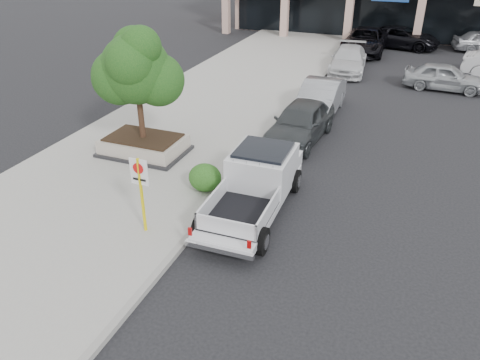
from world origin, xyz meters
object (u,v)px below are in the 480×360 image
lot_car_d (401,37)px  pickup_truck (252,188)px  curb_car_d (365,41)px  curb_car_a (300,122)px  curb_car_b (320,98)px  no_parking_sign (141,185)px  planter (144,145)px  planter_tree (142,69)px  lot_car_a (445,77)px  curb_car_c (348,60)px

lot_car_d → pickup_truck: bearing=-177.0°
curb_car_d → lot_car_d: curb_car_d is taller
curb_car_a → curb_car_d: (0.22, 16.57, 0.03)m
curb_car_b → curb_car_d: curb_car_d is taller
curb_car_d → no_parking_sign: bearing=-95.6°
planter → no_parking_sign: size_ratio=1.39×
planter_tree → lot_car_d: planter_tree is taller
lot_car_a → planter: bearing=144.0°
curb_car_c → lot_car_d: bearing=67.4°
planter_tree → curb_car_d: planter_tree is taller
pickup_truck → lot_car_d: pickup_truck is taller
planter → lot_car_a: (10.69, 13.29, 0.25)m
curb_car_b → lot_car_d: bearing=81.0°
pickup_truck → curb_car_c: size_ratio=1.11×
curb_car_b → lot_car_a: 8.31m
curb_car_b → lot_car_d: (2.41, 15.84, -0.04)m
no_parking_sign → lot_car_d: 27.83m
curb_car_a → curb_car_c: size_ratio=0.93×
planter_tree → pickup_truck: 6.25m
planter → lot_car_a: bearing=51.2°
planter → curb_car_d: curb_car_d is taller
curb_car_a → lot_car_a: size_ratio=1.11×
lot_car_d → no_parking_sign: bearing=178.4°
lot_car_d → lot_car_a: bearing=-154.0°
planter → pickup_truck: 5.79m
planter_tree → curb_car_b: (5.11, 6.85, -2.62)m
planter_tree → no_parking_sign: bearing=-60.1°
planter_tree → curb_car_d: 21.00m
no_parking_sign → curb_car_a: (2.35, 8.30, -0.83)m
lot_car_d → curb_car_b: bearing=179.7°
curb_car_a → pickup_truck: bearing=-84.1°
curb_car_b → lot_car_d: 16.03m
planter_tree → no_parking_sign: size_ratio=1.74×
curb_car_b → lot_car_a: (5.44, 6.28, -0.07)m
curb_car_b → curb_car_a: bearing=-91.3°
planter → no_parking_sign: bearing=-58.0°
planter → curb_car_a: bearing=35.9°
curb_car_b → pickup_truck: bearing=-90.0°
planter → pickup_truck: bearing=-23.4°
curb_car_a → curb_car_b: 3.26m
curb_car_c → lot_car_d: (2.48, 7.85, 0.02)m
curb_car_c → lot_car_d: lot_car_d is taller
curb_car_a → planter_tree: bearing=-139.7°
planter_tree → curb_car_a: 6.73m
lot_car_d → planter: bearing=169.9°
curb_car_a → lot_car_a: bearing=64.9°
curb_car_d → lot_car_a: 8.79m
planter → curb_car_b: size_ratio=0.67×
curb_car_b → curb_car_d: bearing=89.0°
pickup_truck → curb_car_a: bearing=89.8°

